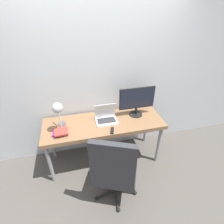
{
  "coord_description": "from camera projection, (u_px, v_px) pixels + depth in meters",
  "views": [
    {
      "loc": [
        -0.37,
        -1.75,
        2.3
      ],
      "look_at": [
        0.12,
        0.28,
        0.94
      ],
      "focal_mm": 28.0,
      "sensor_mm": 36.0,
      "label": 1
    }
  ],
  "objects": [
    {
      "name": "wall_back",
      "position": [
        98.0,
        79.0,
        2.61
      ],
      "size": [
        8.0,
        0.05,
        2.6
      ],
      "color": "silver",
      "rests_on": "ground_plane"
    },
    {
      "name": "desk_lamp",
      "position": [
        58.0,
        109.0,
        2.23
      ],
      "size": [
        0.14,
        0.29,
        0.45
      ],
      "color": "#4C4C51",
      "rests_on": "desk"
    },
    {
      "name": "desk",
      "position": [
        104.0,
        126.0,
        2.63
      ],
      "size": [
        1.78,
        0.62,
        0.76
      ],
      "color": "brown",
      "rests_on": "ground_plane"
    },
    {
      "name": "book_stack",
      "position": [
        60.0,
        132.0,
        2.36
      ],
      "size": [
        0.22,
        0.2,
        0.05
      ],
      "color": "#753384",
      "rests_on": "desk"
    },
    {
      "name": "laptop",
      "position": [
        106.0,
        117.0,
        2.6
      ],
      "size": [
        0.31,
        0.25,
        0.26
      ],
      "color": "silver",
      "rests_on": "desk"
    },
    {
      "name": "monitor",
      "position": [
        137.0,
        100.0,
        2.62
      ],
      "size": [
        0.55,
        0.21,
        0.46
      ],
      "color": "black",
      "rests_on": "desk"
    },
    {
      "name": "office_chair",
      "position": [
        114.0,
        169.0,
        2.09
      ],
      "size": [
        0.69,
        0.67,
        1.11
      ],
      "color": "black",
      "rests_on": "ground_plane"
    },
    {
      "name": "ground_plane",
      "position": [
        109.0,
        172.0,
        2.75
      ],
      "size": [
        12.0,
        12.0,
        0.0
      ],
      "primitive_type": "plane",
      "color": "#514C47"
    },
    {
      "name": "tv_remote",
      "position": [
        112.0,
        131.0,
        2.41
      ],
      "size": [
        0.08,
        0.14,
        0.02
      ],
      "color": "black",
      "rests_on": "desk"
    }
  ]
}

